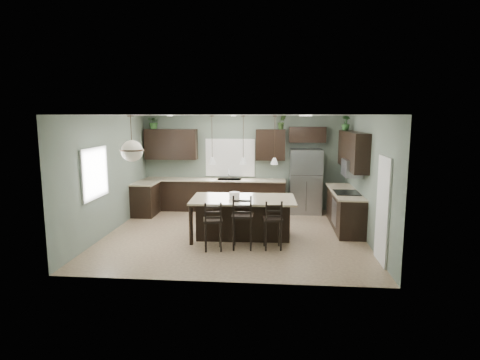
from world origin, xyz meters
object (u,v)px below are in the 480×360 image
object	(u,v)px
bar_stool_center	(242,221)
serving_dish	(234,195)
plant_back_left	(154,122)
kitchen_island	(243,218)
bar_stool_right	(273,224)
refrigerator	(306,181)
bar_stool_left	(213,226)

from	to	relation	value
bar_stool_center	serving_dish	bearing A→B (deg)	105.01
plant_back_left	kitchen_island	bearing A→B (deg)	-43.77
serving_dish	bar_stool_right	world-z (taller)	serving_dish
refrigerator	serving_dish	bearing A→B (deg)	-124.95
bar_stool_left	plant_back_left	size ratio (longest dim) A/B	2.46
bar_stool_left	bar_stool_right	bearing A→B (deg)	-2.27
serving_dish	bar_stool_left	bearing A→B (deg)	-110.94
refrigerator	bar_stool_left	size ratio (longest dim) A/B	1.76
serving_dish	bar_stool_left	distance (m)	1.10
serving_dish	plant_back_left	xyz separation A→B (m)	(-2.66, 2.75, 1.62)
kitchen_island	plant_back_left	world-z (taller)	plant_back_left
refrigerator	bar_stool_center	distance (m)	3.71
plant_back_left	bar_stool_left	bearing A→B (deg)	-57.90
bar_stool_center	kitchen_island	bearing A→B (deg)	90.78
kitchen_island	bar_stool_left	distance (m)	1.09
kitchen_island	plant_back_left	size ratio (longest dim) A/B	5.49
kitchen_island	serving_dish	world-z (taller)	serving_dish
refrigerator	bar_stool_left	distance (m)	4.13
kitchen_island	plant_back_left	xyz separation A→B (m)	(-2.86, 2.74, 2.15)
kitchen_island	bar_stool_right	bearing A→B (deg)	-49.60
serving_dish	bar_stool_left	size ratio (longest dim) A/B	0.23
bar_stool_center	bar_stool_right	size ratio (longest dim) A/B	1.11
bar_stool_right	plant_back_left	bearing A→B (deg)	128.37
kitchen_island	bar_stool_right	size ratio (longest dim) A/B	2.21
bar_stool_right	plant_back_left	distance (m)	5.40
bar_stool_left	plant_back_left	xyz separation A→B (m)	(-2.31, 3.68, 2.09)
kitchen_island	bar_stool_center	bearing A→B (deg)	-88.39
bar_stool_left	refrigerator	bearing A→B (deg)	47.64
bar_stool_center	bar_stool_left	bearing A→B (deg)	-168.37
bar_stool_right	refrigerator	bearing A→B (deg)	67.50
bar_stool_right	kitchen_island	bearing A→B (deg)	125.22
refrigerator	serving_dish	size ratio (longest dim) A/B	7.71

